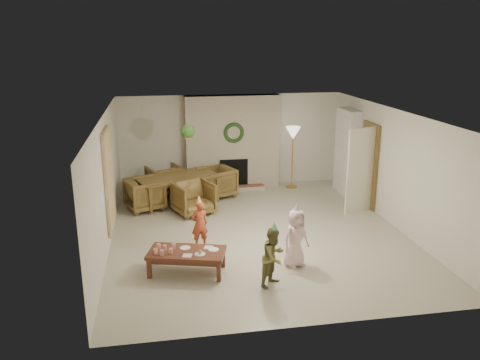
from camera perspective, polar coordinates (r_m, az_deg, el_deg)
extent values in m
plane|color=#B7B29E|center=(10.25, 2.05, -6.18)|extent=(7.00, 7.00, 0.00)
plane|color=white|center=(9.58, 2.20, 7.77)|extent=(7.00, 7.00, 0.00)
plane|color=silver|center=(13.19, -1.03, 4.65)|extent=(7.00, 0.00, 7.00)
plane|color=silver|center=(6.66, 8.41, -7.59)|extent=(7.00, 0.00, 7.00)
plane|color=silver|center=(9.69, -15.50, -0.30)|extent=(0.00, 7.00, 7.00)
plane|color=silver|center=(10.85, 17.82, 1.27)|extent=(0.00, 7.00, 7.00)
cube|color=#4C1814|center=(12.99, -0.89, 4.47)|extent=(2.50, 0.40, 2.50)
cube|color=maroon|center=(12.96, -0.63, -1.00)|extent=(1.60, 0.30, 0.12)
cube|color=black|center=(13.01, -0.75, 0.86)|extent=(0.75, 0.12, 0.75)
torus|color=#1C4218|center=(12.71, -0.74, 5.59)|extent=(0.54, 0.10, 0.54)
cylinder|color=gold|center=(13.36, 6.07, -0.76)|extent=(0.31, 0.31, 0.03)
cylinder|color=gold|center=(13.15, 6.17, 2.42)|extent=(0.03, 0.03, 1.50)
cone|color=beige|center=(13.00, 6.27, 5.51)|extent=(0.40, 0.40, 0.33)
cube|color=white|center=(12.84, 12.47, 3.25)|extent=(0.30, 1.00, 2.20)
cube|color=white|center=(12.99, 12.21, 0.46)|extent=(0.30, 0.92, 0.03)
cube|color=white|center=(12.89, 12.32, 2.17)|extent=(0.30, 0.92, 0.03)
cube|color=white|center=(12.80, 12.42, 3.91)|extent=(0.30, 0.92, 0.03)
cube|color=white|center=(12.72, 12.53, 5.66)|extent=(0.30, 0.92, 0.03)
cube|color=maroon|center=(12.81, 12.41, 0.88)|extent=(0.20, 0.40, 0.24)
cube|color=teal|center=(12.90, 12.19, 2.82)|extent=(0.20, 0.44, 0.24)
cube|color=gold|center=(12.68, 12.54, 4.38)|extent=(0.20, 0.36, 0.22)
cube|color=brown|center=(11.93, 14.94, 1.69)|extent=(0.05, 0.86, 2.04)
cube|color=beige|center=(11.45, 13.98, 1.04)|extent=(0.77, 0.32, 2.00)
cube|color=beige|center=(9.88, -15.17, 0.04)|extent=(0.06, 1.20, 2.00)
imported|color=brown|center=(11.99, -7.26, -1.17)|extent=(2.21, 1.72, 0.69)
imported|color=brown|center=(11.23, -5.48, -2.13)|extent=(1.06, 1.07, 0.76)
imported|color=brown|center=(12.73, -8.85, -0.02)|extent=(1.06, 1.07, 0.76)
imported|color=brown|center=(11.68, -11.11, -1.65)|extent=(1.07, 1.06, 0.76)
imported|color=brown|center=(12.42, -2.76, -0.25)|extent=(1.07, 1.06, 0.76)
cylinder|color=tan|center=(10.93, -6.21, 6.90)|extent=(0.01, 0.01, 0.70)
cylinder|color=#AA6937|center=(10.99, -6.16, 5.10)|extent=(0.16, 0.16, 0.12)
sphere|color=#28541C|center=(10.97, -6.18, 5.72)|extent=(0.32, 0.32, 0.32)
cube|color=#582D1D|center=(8.50, -6.30, -8.50)|extent=(1.44, 0.99, 0.06)
cube|color=#582D1D|center=(8.53, -6.28, -8.93)|extent=(1.32, 0.86, 0.08)
cube|color=#582D1D|center=(8.49, -10.64, -10.23)|extent=(0.09, 0.09, 0.34)
cube|color=#582D1D|center=(8.25, -2.51, -10.77)|extent=(0.09, 0.09, 0.34)
cube|color=#582D1D|center=(8.95, -9.68, -8.72)|extent=(0.09, 0.09, 0.34)
cube|color=#582D1D|center=(8.72, -2.00, -9.17)|extent=(0.09, 0.09, 0.34)
cylinder|color=white|center=(8.45, -9.92, -8.24)|extent=(0.09, 0.09, 0.09)
cylinder|color=white|center=(8.62, -9.56, -7.69)|extent=(0.09, 0.09, 0.09)
cylinder|color=white|center=(8.37, -9.20, -8.44)|extent=(0.09, 0.09, 0.09)
cylinder|color=white|center=(8.55, -8.86, -7.88)|extent=(0.09, 0.09, 0.09)
cylinder|color=white|center=(8.41, -8.12, -8.27)|extent=(0.09, 0.09, 0.09)
cylinder|color=white|center=(8.59, -7.80, -7.71)|extent=(0.09, 0.09, 0.09)
cylinder|color=white|center=(8.60, -6.47, -7.93)|extent=(0.22, 0.22, 0.01)
cylinder|color=white|center=(8.34, -4.73, -8.67)|extent=(0.22, 0.22, 0.01)
cylinder|color=white|center=(8.49, -3.13, -8.17)|extent=(0.22, 0.22, 0.01)
sphere|color=tan|center=(8.33, -4.74, -8.42)|extent=(0.09, 0.09, 0.07)
cube|color=#E0A5B7|center=(8.31, -6.22, -8.83)|extent=(0.19, 0.19, 0.01)
cube|color=#E0A5B7|center=(8.58, -3.72, -7.92)|extent=(0.19, 0.19, 0.01)
imported|color=#AB3E24|center=(9.43, -4.79, -5.24)|extent=(0.38, 0.29, 0.94)
cone|color=#FCF354|center=(9.25, -4.87, -2.32)|extent=(0.14, 0.14, 0.18)
imported|color=brown|center=(8.02, 4.00, -9.00)|extent=(0.61, 0.61, 1.00)
cone|color=#51BE79|center=(7.81, 4.07, -5.44)|extent=(0.15, 0.15, 0.16)
imported|color=#F4C3D5|center=(8.68, 6.58, -6.79)|extent=(0.61, 0.51, 1.07)
cone|color=silver|center=(8.47, 6.70, -3.21)|extent=(0.16, 0.16, 0.19)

